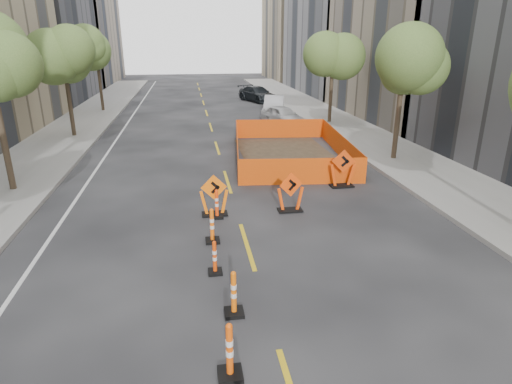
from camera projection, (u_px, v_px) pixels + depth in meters
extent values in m
plane|color=black|center=(274.00, 333.00, 8.71)|extent=(140.00, 140.00, 0.00)
cube|color=gray|center=(16.00, 176.00, 18.51)|extent=(4.00, 90.00, 0.15)
cube|color=gray|center=(405.00, 159.00, 21.17)|extent=(4.00, 90.00, 0.15)
cube|color=#4C4C51|center=(17.00, 24.00, 40.29)|extent=(12.00, 16.00, 14.00)
cube|color=gray|center=(59.00, 3.00, 54.53)|extent=(12.00, 20.00, 20.00)
cube|color=gray|center=(441.00, 20.00, 30.99)|extent=(12.00, 16.00, 14.00)
cube|color=tan|center=(310.00, 22.00, 63.01)|extent=(12.00, 14.00, 16.00)
cylinder|color=#382B1E|center=(6.00, 153.00, 16.24)|extent=(0.24, 0.24, 3.15)
cylinder|color=#382B1E|center=(71.00, 112.00, 25.54)|extent=(0.24, 0.24, 3.15)
sphere|color=#40642B|center=(63.00, 60.00, 24.53)|extent=(2.80, 2.80, 2.80)
cylinder|color=#382B1E|center=(101.00, 92.00, 34.83)|extent=(0.24, 0.24, 3.15)
sphere|color=#40642B|center=(97.00, 54.00, 33.83)|extent=(2.80, 2.80, 2.80)
cylinder|color=#382B1E|center=(397.00, 129.00, 20.58)|extent=(0.24, 0.24, 3.15)
sphere|color=#40642B|center=(404.00, 65.00, 19.58)|extent=(2.80, 2.80, 2.80)
cylinder|color=#382B1E|center=(330.00, 101.00, 29.88)|extent=(0.24, 0.24, 3.15)
sphere|color=#40642B|center=(333.00, 57.00, 28.88)|extent=(2.80, 2.80, 2.80)
imported|color=#BDBDBF|center=(282.00, 116.00, 29.65)|extent=(2.89, 4.19, 1.32)
imported|color=#ACACB2|center=(274.00, 105.00, 34.07)|extent=(2.46, 4.58, 1.43)
imported|color=black|center=(257.00, 94.00, 40.97)|extent=(3.71, 5.24, 1.41)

